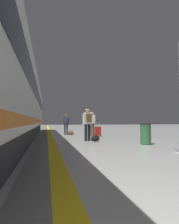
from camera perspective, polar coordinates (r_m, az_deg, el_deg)
The scene contains 9 objects.
safety_line_strip at distance 9.20m, azimuth -11.13°, elevation -8.87°, with size 0.36×80.00×0.01m, color yellow.
tactile_edge_band at distance 9.20m, azimuth -13.55°, elevation -8.85°, with size 0.73×80.00×0.01m, color slate.
passenger_near at distance 12.83m, azimuth 0.76°, elevation -2.81°, with size 0.53×0.25×1.70m.
suitcase_near at distance 12.66m, azimuth 2.46°, elevation -5.68°, with size 0.41×0.29×1.04m.
passenger_mid at distance 9.72m, azimuth -0.57°, elevation -2.68°, with size 0.52×0.38×1.70m.
duffel_bag_mid at distance 9.54m, azimuth 1.68°, elevation -7.81°, with size 0.44×0.26×0.36m.
passenger_far at distance 14.25m, azimuth -6.98°, elevation -3.03°, with size 0.49×0.33×1.56m.
duffel_bag_far at distance 14.15m, azimuth -5.63°, elevation -6.17°, with size 0.44×0.26×0.36m.
waste_bin at distance 8.53m, azimuth 16.30°, elevation -6.23°, with size 0.46×0.46×0.91m.
Camera 1 is at (-0.88, 0.85, 0.98)m, focal length 30.82 mm.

